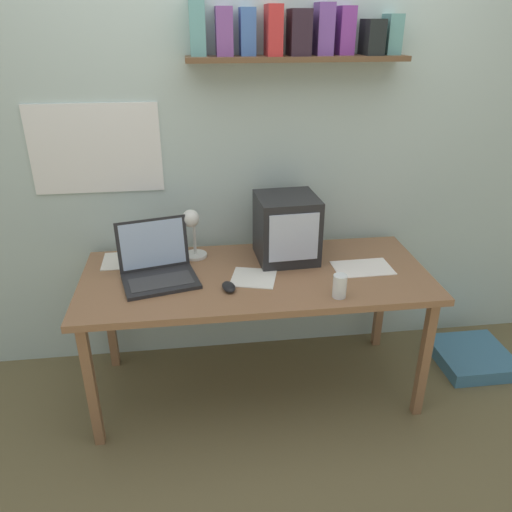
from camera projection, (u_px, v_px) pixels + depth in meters
The scene contains 12 objects.
ground_plane at pixel (256, 386), 2.83m from camera, with size 12.00×12.00×0.00m, color brown.
back_wall at pixel (246, 137), 2.67m from camera, with size 5.60×0.24×2.60m.
corner_desk at pixel (256, 284), 2.55m from camera, with size 1.75×0.75×0.72m.
crt_monitor at pixel (287, 228), 2.62m from camera, with size 0.32×0.32×0.35m.
laptop at pixel (157, 265), 2.46m from camera, with size 0.41×0.38×0.27m.
desk_lamp at pixel (192, 228), 2.59m from camera, with size 0.13×0.16×0.29m.
juice_glass at pixel (340, 287), 2.29m from camera, with size 0.07×0.07×0.11m.
computer_mouse at pixel (229, 287), 2.37m from camera, with size 0.08×0.11×0.03m.
printed_handout at pixel (363, 268), 2.58m from camera, with size 0.30×0.20×0.00m.
loose_paper_near_laptop at pixel (128, 260), 2.66m from camera, with size 0.26×0.22×0.00m.
open_notebook at pixel (254, 278), 2.48m from camera, with size 0.26×0.26×0.00m.
floor_cushion at pixel (472, 357), 3.01m from camera, with size 0.42×0.42×0.08m.
Camera 1 is at (-0.29, -2.22, 1.88)m, focal length 35.00 mm.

